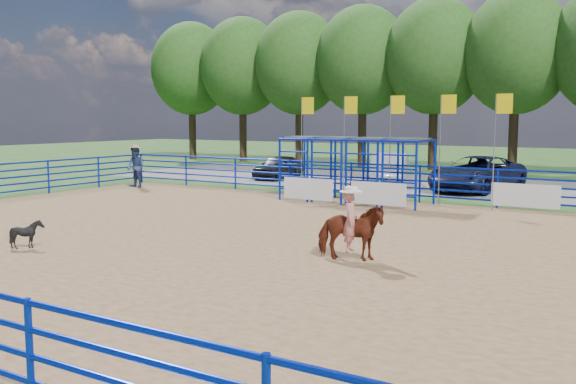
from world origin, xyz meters
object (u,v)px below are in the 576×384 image
at_px(spectator_cowboy, 136,167).
at_px(car_a, 279,167).
at_px(horse_and_rider, 351,225).
at_px(car_c, 477,174).
at_px(calf, 27,234).
at_px(car_b, 391,168).

height_order(spectator_cowboy, car_a, spectator_cowboy).
xyz_separation_m(horse_and_rider, car_c, (-1.44, 16.10, -0.07)).
height_order(horse_and_rider, spectator_cowboy, horse_and_rider).
distance_m(spectator_cowboy, car_a, 8.21).
relative_size(calf, car_b, 0.16).
relative_size(calf, car_a, 0.20).
height_order(calf, car_a, car_a).
bearing_deg(spectator_cowboy, calf, -56.12).
distance_m(spectator_cowboy, car_c, 16.01).
height_order(horse_and_rider, car_a, horse_and_rider).
bearing_deg(car_c, calf, -96.65).
relative_size(horse_and_rider, car_b, 0.51).
height_order(calf, car_b, car_b).
relative_size(car_a, car_b, 0.79).
bearing_deg(spectator_cowboy, horse_and_rider, -29.26).
bearing_deg(horse_and_rider, spectator_cowboy, 150.74).
distance_m(horse_and_rider, calf, 8.31).
relative_size(calf, car_c, 0.13).
relative_size(horse_and_rider, car_a, 0.65).
xyz_separation_m(calf, car_b, (1.54, 20.39, 0.40)).
bearing_deg(car_c, horse_and_rider, -73.45).
xyz_separation_m(horse_and_rider, car_b, (-6.17, 17.30, -0.07)).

